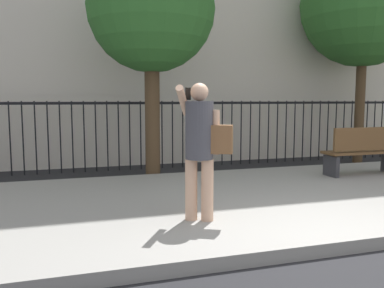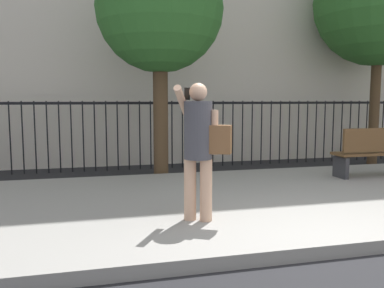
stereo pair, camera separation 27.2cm
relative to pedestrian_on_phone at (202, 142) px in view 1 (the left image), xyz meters
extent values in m
plane|color=black|center=(1.24, -1.17, -1.12)|extent=(60.00, 60.00, 0.00)
cube|color=gray|center=(1.24, 1.03, -1.05)|extent=(28.00, 4.40, 0.15)
cube|color=black|center=(1.24, 4.73, 0.43)|extent=(12.00, 0.04, 0.06)
cylinder|color=black|center=(-2.71, 4.73, -0.32)|extent=(0.03, 0.03, 1.60)
cylinder|color=black|center=(-2.46, 4.73, -0.32)|extent=(0.03, 0.03, 1.60)
cylinder|color=black|center=(-2.20, 4.73, -0.32)|extent=(0.03, 0.03, 1.60)
cylinder|color=black|center=(-1.95, 4.73, -0.32)|extent=(0.03, 0.03, 1.60)
cylinder|color=black|center=(-1.69, 4.73, -0.32)|extent=(0.03, 0.03, 1.60)
cylinder|color=black|center=(-1.44, 4.73, -0.32)|extent=(0.03, 0.03, 1.60)
cylinder|color=black|center=(-1.18, 4.73, -0.32)|extent=(0.03, 0.03, 1.60)
cylinder|color=black|center=(-0.93, 4.73, -0.32)|extent=(0.03, 0.03, 1.60)
cylinder|color=black|center=(-0.67, 4.73, -0.32)|extent=(0.03, 0.03, 1.60)
cylinder|color=black|center=(-0.42, 4.73, -0.32)|extent=(0.03, 0.03, 1.60)
cylinder|color=black|center=(-0.16, 4.73, -0.32)|extent=(0.03, 0.03, 1.60)
cylinder|color=black|center=(0.09, 4.73, -0.32)|extent=(0.03, 0.03, 1.60)
cylinder|color=black|center=(0.35, 4.73, -0.32)|extent=(0.03, 0.03, 1.60)
cylinder|color=black|center=(0.60, 4.73, -0.32)|extent=(0.03, 0.03, 1.60)
cylinder|color=black|center=(0.86, 4.73, -0.32)|extent=(0.03, 0.03, 1.60)
cylinder|color=black|center=(1.12, 4.73, -0.32)|extent=(0.03, 0.03, 1.60)
cylinder|color=black|center=(1.37, 4.73, -0.32)|extent=(0.03, 0.03, 1.60)
cylinder|color=black|center=(1.63, 4.73, -0.32)|extent=(0.03, 0.03, 1.60)
cylinder|color=black|center=(1.88, 4.73, -0.32)|extent=(0.03, 0.03, 1.60)
cylinder|color=black|center=(2.14, 4.73, -0.32)|extent=(0.03, 0.03, 1.60)
cylinder|color=black|center=(2.39, 4.73, -0.32)|extent=(0.03, 0.03, 1.60)
cylinder|color=black|center=(2.65, 4.73, -0.32)|extent=(0.03, 0.03, 1.60)
cylinder|color=black|center=(2.90, 4.73, -0.32)|extent=(0.03, 0.03, 1.60)
cylinder|color=black|center=(3.16, 4.73, -0.32)|extent=(0.03, 0.03, 1.60)
cylinder|color=black|center=(3.41, 4.73, -0.32)|extent=(0.03, 0.03, 1.60)
cylinder|color=black|center=(3.67, 4.73, -0.32)|extent=(0.03, 0.03, 1.60)
cylinder|color=black|center=(3.92, 4.73, -0.32)|extent=(0.03, 0.03, 1.60)
cylinder|color=black|center=(4.18, 4.73, -0.32)|extent=(0.03, 0.03, 1.60)
cylinder|color=black|center=(4.43, 4.73, -0.32)|extent=(0.03, 0.03, 1.60)
cylinder|color=black|center=(4.69, 4.73, -0.32)|extent=(0.03, 0.03, 1.60)
cylinder|color=black|center=(4.94, 4.73, -0.32)|extent=(0.03, 0.03, 1.60)
cylinder|color=black|center=(5.20, 4.73, -0.32)|extent=(0.03, 0.03, 1.60)
cylinder|color=black|center=(5.46, 4.73, -0.32)|extent=(0.03, 0.03, 1.60)
cylinder|color=black|center=(5.71, 4.73, -0.32)|extent=(0.03, 0.03, 1.60)
cylinder|color=black|center=(5.97, 4.73, -0.32)|extent=(0.03, 0.03, 1.60)
cylinder|color=black|center=(6.22, 4.73, -0.32)|extent=(0.03, 0.03, 1.60)
cylinder|color=black|center=(6.48, 4.73, -0.32)|extent=(0.03, 0.03, 1.60)
cylinder|color=black|center=(6.73, 4.73, -0.32)|extent=(0.03, 0.03, 1.60)
cylinder|color=black|center=(6.99, 4.73, -0.32)|extent=(0.03, 0.03, 1.60)
cylinder|color=tan|center=(-0.11, 0.06, -0.59)|extent=(0.15, 0.15, 0.76)
cylinder|color=tan|center=(0.07, -0.03, -0.59)|extent=(0.15, 0.15, 0.76)
cylinder|color=#3F3F47|center=(-0.02, 0.01, 0.14)|extent=(0.46, 0.46, 0.70)
sphere|color=tan|center=(-0.02, 0.01, 0.59)|extent=(0.22, 0.22, 0.22)
cylinder|color=tan|center=(-0.20, 0.10, 0.49)|extent=(0.30, 0.47, 0.38)
cylinder|color=tan|center=(0.15, -0.08, 0.12)|extent=(0.09, 0.09, 0.53)
cube|color=black|center=(-0.13, 0.13, 0.57)|extent=(0.07, 0.04, 0.15)
cube|color=brown|center=(0.21, -0.11, 0.03)|extent=(0.32, 0.27, 0.34)
cube|color=brown|center=(4.01, 1.97, -0.52)|extent=(1.60, 0.45, 0.05)
cube|color=brown|center=(4.01, 1.78, -0.24)|extent=(1.60, 0.06, 0.44)
cube|color=#333338|center=(3.31, 1.97, -0.77)|extent=(0.08, 0.41, 0.40)
cylinder|color=#4C3823|center=(5.66, 4.07, 0.46)|extent=(0.25, 0.25, 3.16)
sphere|color=#2D6628|center=(5.66, 4.07, 2.90)|extent=(3.14, 3.14, 3.14)
cylinder|color=#4C3823|center=(0.12, 3.49, 0.25)|extent=(0.30, 0.30, 2.74)
sphere|color=#2D6628|center=(0.12, 3.49, 2.31)|extent=(2.54, 2.54, 2.54)
camera|label=1|loc=(-1.55, -4.59, 0.50)|focal=37.78mm
camera|label=2|loc=(-1.28, -4.66, 0.50)|focal=37.78mm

